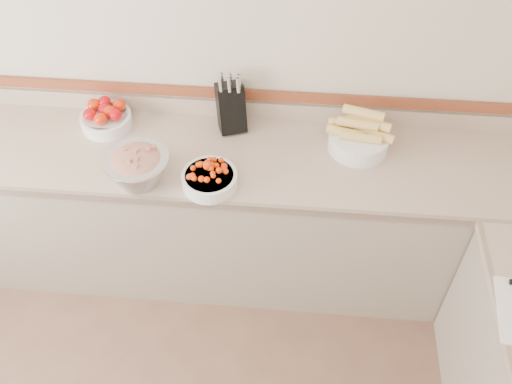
# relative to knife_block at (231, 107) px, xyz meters

# --- Properties ---
(back_wall) EXTENTS (4.00, 0.00, 4.00)m
(back_wall) POSITION_rel_knife_block_xyz_m (-0.17, 0.10, 0.27)
(back_wall) COLOR beige
(back_wall) RESTS_ON ground_plane
(counter_back) EXTENTS (4.00, 0.65, 1.08)m
(counter_back) POSITION_rel_knife_block_xyz_m (-0.17, -0.22, -0.58)
(counter_back) COLOR tan
(counter_back) RESTS_ON ground_plane
(knife_block) EXTENTS (0.18, 0.20, 0.33)m
(knife_block) POSITION_rel_knife_block_xyz_m (0.00, 0.00, 0.00)
(knife_block) COLOR black
(knife_block) RESTS_ON counter_back
(tomato_bowl) EXTENTS (0.27, 0.27, 0.13)m
(tomato_bowl) POSITION_rel_knife_block_xyz_m (-0.65, -0.05, -0.08)
(tomato_bowl) COLOR white
(tomato_bowl) RESTS_ON counter_back
(cherry_tomato_bowl) EXTENTS (0.27, 0.27, 0.15)m
(cherry_tomato_bowl) POSITION_rel_knife_block_xyz_m (-0.05, -0.43, -0.09)
(cherry_tomato_bowl) COLOR white
(cherry_tomato_bowl) RESTS_ON counter_back
(corn_bowl) EXTENTS (0.34, 0.31, 0.23)m
(corn_bowl) POSITION_rel_knife_block_xyz_m (0.66, -0.10, -0.06)
(corn_bowl) COLOR white
(corn_bowl) RESTS_ON counter_back
(rhubarb_bowl) EXTENTS (0.31, 0.31, 0.18)m
(rhubarb_bowl) POSITION_rel_knife_block_xyz_m (-0.39, -0.43, -0.04)
(rhubarb_bowl) COLOR #B2B2BA
(rhubarb_bowl) RESTS_ON counter_back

